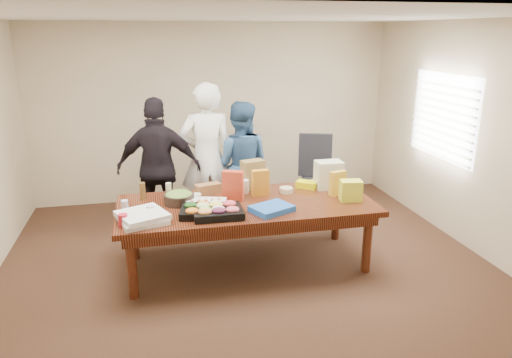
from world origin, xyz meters
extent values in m
cube|color=#47301E|center=(0.00, 0.00, -0.01)|extent=(5.50, 5.00, 0.02)
cube|color=white|center=(0.00, 0.00, 2.71)|extent=(5.50, 5.00, 0.02)
cube|color=beige|center=(0.00, 2.50, 1.35)|extent=(5.50, 0.04, 2.70)
cube|color=beige|center=(0.00, -2.50, 1.35)|extent=(5.50, 0.04, 2.70)
cube|color=beige|center=(2.75, 0.00, 1.35)|extent=(0.04, 5.00, 2.70)
cube|color=white|center=(2.72, 0.60, 1.50)|extent=(0.03, 1.40, 1.10)
cube|color=beige|center=(2.68, 0.60, 1.50)|extent=(0.04, 1.36, 1.00)
cube|color=#4C1C0F|center=(0.00, 0.00, 0.38)|extent=(2.80, 1.20, 0.75)
cube|color=black|center=(1.29, 1.19, 0.56)|extent=(0.72, 0.72, 1.13)
imported|color=white|center=(-0.29, 1.18, 0.98)|extent=(0.73, 0.49, 1.96)
imported|color=#305581|center=(0.17, 1.25, 0.85)|extent=(0.98, 0.86, 1.69)
imported|color=black|center=(-0.91, 1.10, 0.90)|extent=(1.10, 0.58, 1.79)
cube|color=black|center=(-0.50, -0.25, 0.79)|extent=(0.55, 0.47, 0.07)
cube|color=black|center=(-0.37, -0.31, 0.79)|extent=(0.51, 0.40, 0.08)
cube|color=silver|center=(-0.46, -0.06, 0.79)|extent=(0.49, 0.42, 0.07)
cylinder|color=black|center=(-0.73, 0.15, 0.80)|extent=(0.35, 0.35, 0.11)
cube|color=blue|center=(0.20, -0.31, 0.78)|extent=(0.50, 0.45, 0.06)
cube|color=#B4361D|center=(-0.13, 0.13, 0.92)|extent=(0.25, 0.17, 0.34)
cube|color=gold|center=(1.07, 0.03, 0.89)|extent=(0.20, 0.12, 0.28)
cube|color=orange|center=(0.21, 0.22, 0.90)|extent=(0.20, 0.10, 0.30)
cylinder|color=white|center=(0.04, 0.34, 0.83)|extent=(0.12, 0.12, 0.16)
cylinder|color=#EEAE03|center=(0.25, 0.41, 0.83)|extent=(0.07, 0.07, 0.17)
cylinder|color=brown|center=(-1.11, 0.36, 0.85)|extent=(0.07, 0.07, 0.20)
cylinder|color=beige|center=(-0.83, 0.32, 0.84)|extent=(0.06, 0.06, 0.19)
cube|color=#F1EE04|center=(0.81, 0.36, 0.79)|extent=(0.28, 0.26, 0.08)
cube|color=brown|center=(-0.37, 0.41, 0.81)|extent=(0.31, 0.19, 0.12)
cube|color=olive|center=(0.17, 0.48, 0.92)|extent=(0.30, 0.22, 0.35)
cylinder|color=red|center=(-1.30, -0.38, 0.81)|extent=(0.11, 0.11, 0.12)
cylinder|color=silver|center=(-1.04, -0.18, 0.81)|extent=(0.09, 0.09, 0.12)
cylinder|color=silver|center=(-1.30, 0.08, 0.80)|extent=(0.07, 0.07, 0.10)
cube|color=white|center=(-1.12, -0.31, 0.77)|extent=(0.53, 0.53, 0.05)
cube|color=white|center=(-1.12, -0.32, 0.82)|extent=(0.57, 0.57, 0.05)
cylinder|color=white|center=(1.07, 0.40, 0.76)|extent=(0.34, 0.34, 0.02)
cylinder|color=silver|center=(0.97, 0.51, 0.76)|extent=(0.28, 0.28, 0.01)
cylinder|color=beige|center=(0.52, 0.24, 0.78)|extent=(0.16, 0.16, 0.06)
cylinder|color=beige|center=(-0.54, 0.26, 0.78)|extent=(0.16, 0.16, 0.05)
cube|color=silver|center=(1.06, 0.30, 0.92)|extent=(0.31, 0.22, 0.33)
cube|color=#DDEE34|center=(1.14, -0.18, 0.87)|extent=(0.25, 0.19, 0.23)
camera|label=1|loc=(-1.00, -4.86, 2.56)|focal=33.61mm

